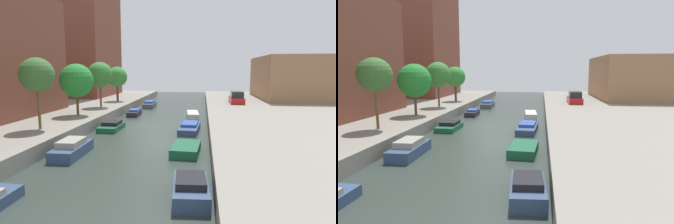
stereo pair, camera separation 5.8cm
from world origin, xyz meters
TOP-DOWN VIEW (x-y plane):
  - ground_plane at (0.00, 0.00)m, footprint 84.00×84.00m
  - quay_left at (-15.00, 0.00)m, footprint 20.00×64.00m
  - quay_right at (15.00, 0.00)m, footprint 20.00×64.00m
  - apartment_tower_far at (-16.00, 20.06)m, footprint 10.00×13.28m
  - low_block_right at (18.00, 18.85)m, footprint 10.00×15.46m
  - street_tree_1 at (-7.36, -7.58)m, footprint 2.46×2.46m
  - street_tree_2 at (-7.36, -1.17)m, footprint 3.15×3.15m
  - street_tree_3 at (-7.36, 5.07)m, footprint 2.92×2.92m
  - street_tree_4 at (-7.36, 11.67)m, footprint 2.78×2.78m
  - parked_car at (8.87, 11.05)m, footprint 1.78×4.52m
  - moored_boat_left_1 at (-3.55, -10.52)m, footprint 1.52×3.59m
  - moored_boat_left_2 at (-3.57, -2.70)m, footprint 1.68×3.21m
  - moored_boat_left_3 at (-3.47, 5.43)m, footprint 1.38×3.20m
  - moored_boat_left_4 at (-3.08, 13.10)m, footprint 1.58×4.21m
  - moored_boat_right_1 at (4.02, -15.55)m, footprint 1.64×3.10m
  - moored_boat_right_2 at (3.45, -9.14)m, footprint 1.89×3.13m
  - moored_boat_right_3 at (3.38, -2.50)m, footprint 1.84×4.35m
  - moored_boat_right_4 at (3.39, 4.62)m, footprint 1.48×3.73m

SIDE VIEW (x-z plane):
  - ground_plane at x=0.00m, z-range 0.00..0.00m
  - moored_boat_right_2 at x=3.45m, z-range 0.00..0.56m
  - moored_boat_left_2 at x=-3.57m, z-range -0.06..0.70m
  - moored_boat_left_3 at x=-3.47m, z-range -0.05..0.70m
  - moored_boat_right_4 at x=3.39m, z-range 0.00..0.65m
  - moored_boat_right_3 at x=3.38m, z-range -0.05..0.71m
  - moored_boat_left_4 at x=-3.08m, z-range -0.06..0.85m
  - moored_boat_right_1 at x=4.02m, z-range -0.06..0.89m
  - moored_boat_left_1 at x=-3.55m, z-range -0.08..0.97m
  - quay_left at x=-15.00m, z-range 0.00..1.00m
  - quay_right at x=15.00m, z-range 0.00..1.00m
  - parked_car at x=8.87m, z-range 0.86..2.42m
  - low_block_right at x=18.00m, z-range 1.00..7.31m
  - street_tree_2 at x=-7.36m, z-range 1.86..6.74m
  - street_tree_4 at x=-7.36m, z-range 1.97..6.73m
  - street_tree_3 at x=-7.36m, z-range 2.14..7.35m
  - street_tree_1 at x=-7.36m, z-range 2.34..7.52m
  - apartment_tower_far at x=-16.00m, z-range 1.00..25.67m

